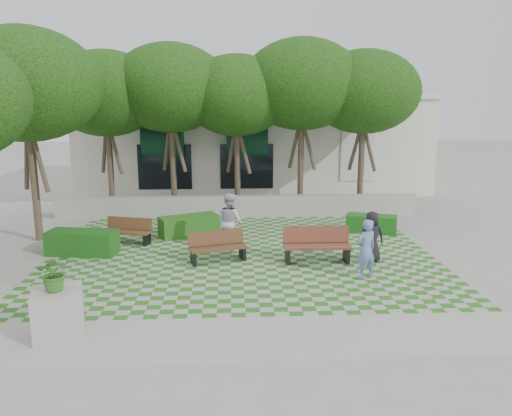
{
  "coord_description": "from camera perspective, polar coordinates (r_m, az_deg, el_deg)",
  "views": [
    {
      "loc": [
        -0.32,
        -14.18,
        4.83
      ],
      "look_at": [
        0.5,
        1.5,
        1.4
      ],
      "focal_mm": 35.0,
      "sensor_mm": 36.0,
      "label": 1
    }
  ],
  "objects": [
    {
      "name": "bench_west",
      "position": [
        17.61,
        -14.46,
        -2.59
      ],
      "size": [
        1.74,
        0.99,
        0.87
      ],
      "rotation": [
        0.0,
        0.0,
        -0.28
      ],
      "color": "#52341C",
      "rests_on": "ground"
    },
    {
      "name": "ground",
      "position": [
        14.98,
        -1.62,
        -6.49
      ],
      "size": [
        90.0,
        90.0,
        0.0
      ],
      "primitive_type": "plane",
      "color": "gray",
      "rests_on": "ground"
    },
    {
      "name": "hedge_west",
      "position": [
        16.82,
        -19.23,
        -3.74
      ],
      "size": [
        2.27,
        1.2,
        0.76
      ],
      "primitive_type": "cube",
      "rotation": [
        0.0,
        0.0,
        -0.16
      ],
      "color": "#144913",
      "rests_on": "ground"
    },
    {
      "name": "hedge_midleft",
      "position": [
        18.16,
        -7.66,
        -2.03
      ],
      "size": [
        2.24,
        1.61,
        0.73
      ],
      "primitive_type": "cube",
      "rotation": [
        0.0,
        0.0,
        0.42
      ],
      "color": "#1E5316",
      "rests_on": "ground"
    },
    {
      "name": "person_dark",
      "position": [
        15.47,
        13.07,
        -3.2
      ],
      "size": [
        0.78,
        0.52,
        1.55
      ],
      "primitive_type": "imported",
      "rotation": [
        0.0,
        0.0,
        3.1
      ],
      "color": "black",
      "rests_on": "ground"
    },
    {
      "name": "hedge_east",
      "position": [
        19.0,
        13.04,
        -1.74
      ],
      "size": [
        1.95,
        1.27,
        0.63
      ],
      "primitive_type": "cube",
      "rotation": [
        0.0,
        0.0,
        -0.33
      ],
      "color": "#155116",
      "rests_on": "ground"
    },
    {
      "name": "tree_row",
      "position": [
        20.2,
        -7.58,
        13.21
      ],
      "size": [
        17.7,
        13.4,
        7.41
      ],
      "color": "#47382B",
      "rests_on": "ground"
    },
    {
      "name": "retaining_wall",
      "position": [
        20.85,
        -2.05,
        0.19
      ],
      "size": [
        15.0,
        0.36,
        0.9
      ],
      "primitive_type": "cube",
      "color": "#9E9B93",
      "rests_on": "ground"
    },
    {
      "name": "person_white",
      "position": [
        16.19,
        -2.95,
        -1.57
      ],
      "size": [
        1.12,
        1.17,
        1.89
      ],
      "primitive_type": "imported",
      "rotation": [
        0.0,
        0.0,
        2.19
      ],
      "color": "silver",
      "rests_on": "ground"
    },
    {
      "name": "person_blue",
      "position": [
        13.93,
        12.45,
        -4.63
      ],
      "size": [
        0.72,
        0.61,
        1.67
      ],
      "primitive_type": "imported",
      "rotation": [
        0.0,
        0.0,
        3.54
      ],
      "color": "#6981BF",
      "rests_on": "ground"
    },
    {
      "name": "building",
      "position": [
        28.38,
        -0.46,
        7.65
      ],
      "size": [
        18.0,
        8.92,
        5.15
      ],
      "color": "silver",
      "rests_on": "ground"
    },
    {
      "name": "bench_east",
      "position": [
        15.22,
        6.96,
        -4.26
      ],
      "size": [
        2.02,
        0.69,
        1.06
      ],
      "rotation": [
        0.0,
        0.0,
        -0.01
      ],
      "color": "brown",
      "rests_on": "ground"
    },
    {
      "name": "lawn",
      "position": [
        15.93,
        -1.71,
        -5.31
      ],
      "size": [
        12.0,
        12.0,
        0.0
      ],
      "primitive_type": "plane",
      "color": "#2B721E",
      "rests_on": "ground"
    },
    {
      "name": "sidewalk_west",
      "position": [
        17.35,
        -26.33,
        -5.14
      ],
      "size": [
        2.0,
        12.0,
        0.01
      ],
      "primitive_type": "cube",
      "color": "#9E9B93",
      "rests_on": "ground"
    },
    {
      "name": "bench_mid",
      "position": [
        15.22,
        -4.41,
        -4.49
      ],
      "size": [
        1.82,
        1.04,
        0.91
      ],
      "rotation": [
        0.0,
        0.0,
        0.29
      ],
      "color": "#4F301B",
      "rests_on": "ground"
    },
    {
      "name": "planter_front",
      "position": [
        11.26,
        -21.74,
        -10.04
      ],
      "size": [
        1.23,
        1.23,
        1.76
      ],
      "rotation": [
        0.0,
        0.0,
        0.28
      ],
      "color": "#9E9B93",
      "rests_on": "ground"
    },
    {
      "name": "sidewalk_south",
      "position": [
        10.64,
        -0.97,
        -14.64
      ],
      "size": [
        16.0,
        2.0,
        0.01
      ],
      "primitive_type": "cube",
      "color": "#9E9B93",
      "rests_on": "ground"
    }
  ]
}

